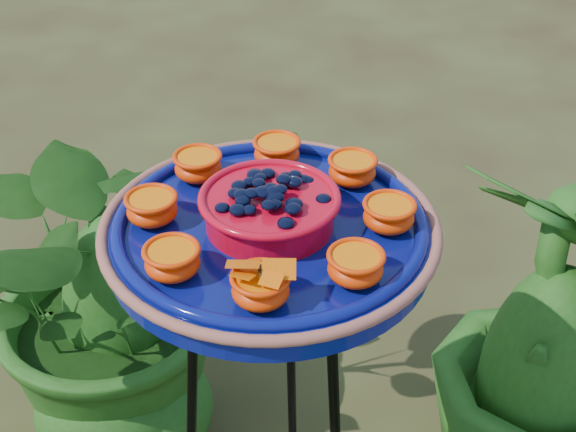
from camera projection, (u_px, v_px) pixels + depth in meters
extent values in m
torus|color=black|center=(270.00, 255.00, 1.23)|extent=(0.28, 0.28, 0.02)
cylinder|color=black|center=(292.00, 395.00, 1.62)|extent=(0.02, 0.09, 0.96)
cylinder|color=#080F62|center=(270.00, 236.00, 1.21)|extent=(0.49, 0.49, 0.04)
torus|color=brown|center=(270.00, 226.00, 1.19)|extent=(0.51, 0.51, 0.02)
torus|color=#080F62|center=(270.00, 223.00, 1.19)|extent=(0.47, 0.47, 0.02)
cylinder|color=red|center=(270.00, 211.00, 1.18)|extent=(0.19, 0.19, 0.05)
torus|color=red|center=(269.00, 198.00, 1.17)|extent=(0.21, 0.21, 0.01)
ellipsoid|color=black|center=(269.00, 194.00, 1.16)|extent=(0.17, 0.17, 0.03)
ellipsoid|color=#F44002|center=(389.00, 217.00, 1.18)|extent=(0.08, 0.08, 0.04)
cylinder|color=orange|center=(390.00, 207.00, 1.16)|extent=(0.07, 0.07, 0.01)
ellipsoid|color=#F44002|center=(352.00, 172.00, 1.28)|extent=(0.08, 0.08, 0.04)
cylinder|color=orange|center=(353.00, 162.00, 1.27)|extent=(0.07, 0.07, 0.01)
ellipsoid|color=#F44002|center=(277.00, 154.00, 1.33)|extent=(0.08, 0.08, 0.04)
cylinder|color=orange|center=(277.00, 144.00, 1.32)|extent=(0.07, 0.07, 0.01)
ellipsoid|color=#F44002|center=(198.00, 168.00, 1.29)|extent=(0.08, 0.08, 0.04)
cylinder|color=orange|center=(197.00, 158.00, 1.28)|extent=(0.07, 0.07, 0.01)
ellipsoid|color=#F44002|center=(152.00, 211.00, 1.19)|extent=(0.08, 0.08, 0.04)
cylinder|color=orange|center=(151.00, 200.00, 1.18)|extent=(0.07, 0.07, 0.01)
ellipsoid|color=#F44002|center=(172.00, 263.00, 1.09)|extent=(0.08, 0.08, 0.04)
cylinder|color=orange|center=(171.00, 252.00, 1.08)|extent=(0.07, 0.07, 0.01)
ellipsoid|color=#F44002|center=(261.00, 291.00, 1.04)|extent=(0.08, 0.08, 0.04)
cylinder|color=orange|center=(260.00, 279.00, 1.03)|extent=(0.07, 0.07, 0.01)
ellipsoid|color=#F44002|center=(355.00, 269.00, 1.08)|extent=(0.08, 0.08, 0.04)
cylinder|color=orange|center=(356.00, 258.00, 1.07)|extent=(0.07, 0.07, 0.01)
cylinder|color=black|center=(260.00, 273.00, 1.02)|extent=(0.01, 0.03, 0.00)
cube|color=orange|center=(243.00, 264.00, 1.03)|extent=(0.05, 0.04, 0.01)
cube|color=orange|center=(279.00, 269.00, 1.02)|extent=(0.05, 0.04, 0.01)
imported|color=#204A13|center=(116.00, 276.00, 1.96)|extent=(1.11, 1.10, 0.93)
imported|color=#204A13|center=(549.00, 346.00, 1.78)|extent=(0.71, 0.71, 0.90)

